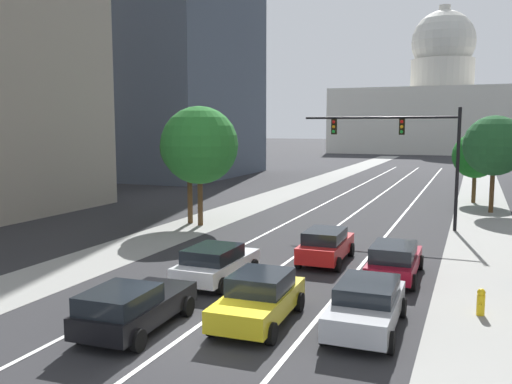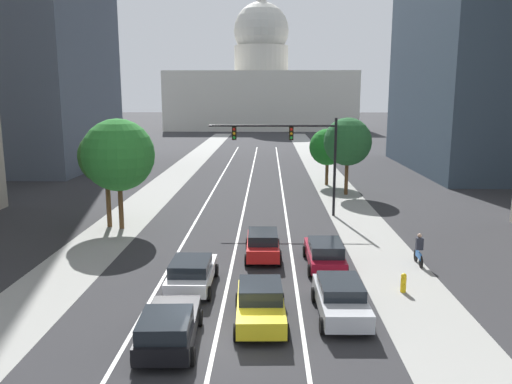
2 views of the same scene
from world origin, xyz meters
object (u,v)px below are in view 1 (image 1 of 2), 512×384
Objects in this scene: street_tree_mid_left at (189,148)px; car_silver at (367,304)px; street_tree_far_right at (475,156)px; car_black at (133,306)px; traffic_signal_mast at (407,142)px; car_white at (216,263)px; fire_hydrant at (481,302)px; street_tree_near_left at (199,145)px; car_yellow at (259,298)px; capitol_building at (441,107)px; car_crimson at (394,260)px; car_red at (326,245)px; street_tree_near_right at (494,146)px.

car_silver is at bearing -45.42° from street_tree_mid_left.
street_tree_far_right reaches higher than car_silver.
car_silver is 31.08m from street_tree_far_right.
traffic_signal_mast is (5.52, 20.46, 4.44)m from car_black.
car_black reaches higher than car_silver.
car_white is 0.97× the size of car_silver.
car_black is at bearing 112.22° from car_silver.
car_silver is at bearing -140.79° from fire_hydrant.
street_tree_near_left is (-16.10, 10.93, 4.53)m from fire_hydrant.
car_yellow is 18.50m from street_tree_mid_left.
street_tree_near_left is at bearing -94.50° from capitol_building.
fire_hydrant is at bearing -136.60° from car_crimson.
car_black is 0.61× the size of street_tree_near_left.
car_crimson is 1.05× the size of car_silver.
car_red is at bearing 22.34° from car_silver.
street_tree_near_right is at bearing 58.42° from traffic_signal_mast.
car_red is at bearing 64.47° from car_crimson.
car_red is (1.63, -107.37, -9.59)m from capitol_building.
car_red is at bearing -1.96° from car_yellow.
car_crimson is 20.67m from street_tree_near_right.
car_yellow is at bearing 100.12° from car_silver.
street_tree_near_right is at bearing 33.56° from street_tree_mid_left.
car_crimson is 1.05× the size of car_black.
fire_hydrant is 0.14× the size of street_tree_mid_left.
capitol_building reaches higher than fire_hydrant.
capitol_building is 10.69× the size of car_yellow.
car_silver is at bearing -46.57° from street_tree_near_left.
street_tree_near_left is at bearing 31.14° from car_white.
street_tree_near_left reaches higher than car_red.
car_yellow is 4.80m from car_white.
street_tree_mid_left is 1.06m from street_tree_near_left.
traffic_signal_mast is at bearing 15.90° from street_tree_mid_left.
street_tree_mid_left is 0.91× the size of street_tree_near_left.
car_red reaches higher than car_crimson.
car_silver is 4.20m from fire_hydrant.
car_black is at bearing -105.11° from traffic_signal_mast.
car_red is at bearing 143.04° from fire_hydrant.
capitol_building reaches higher than car_yellow.
street_tree_near_left is at bearing 32.08° from car_yellow.
street_tree_near_left is (0.96, -0.43, 0.17)m from street_tree_mid_left.
car_black is 18.06m from street_tree_near_left.
car_yellow is at bearing -97.10° from traffic_signal_mast.
street_tree_near_right is at bearing -9.95° from car_silver.
car_red is 12.09m from street_tree_near_left.
street_tree_mid_left is at bearing -134.83° from street_tree_far_right.
car_black is at bearing 161.48° from car_red.
car_red is 0.78× the size of street_tree_far_right.
street_tree_mid_left is at bearing 43.57° from car_silver.
car_crimson is (3.25, -1.52, -0.03)m from car_red.
car_white is 29.60m from street_tree_far_right.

